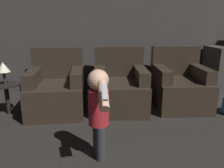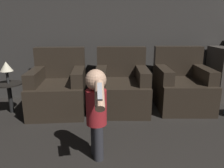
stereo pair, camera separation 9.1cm
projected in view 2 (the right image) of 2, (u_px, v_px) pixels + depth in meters
name	position (u px, v px, depth m)	size (l,w,h in m)	color
wall_back	(108.00, 23.00, 3.76)	(8.40, 0.05, 2.60)	#33302D
armchair_left	(59.00, 89.00, 3.32)	(0.79, 0.89, 0.93)	black
armchair_middle	(122.00, 88.00, 3.40)	(0.86, 0.95, 0.93)	black
armchair_right	(181.00, 87.00, 3.47)	(0.85, 0.95, 0.93)	black
person_toddler	(96.00, 108.00, 2.06)	(0.20, 0.61, 0.90)	#28282D
side_table	(9.00, 89.00, 3.21)	(0.39, 0.39, 0.45)	black
lamp	(6.00, 67.00, 3.12)	(0.18, 0.18, 0.32)	#262626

